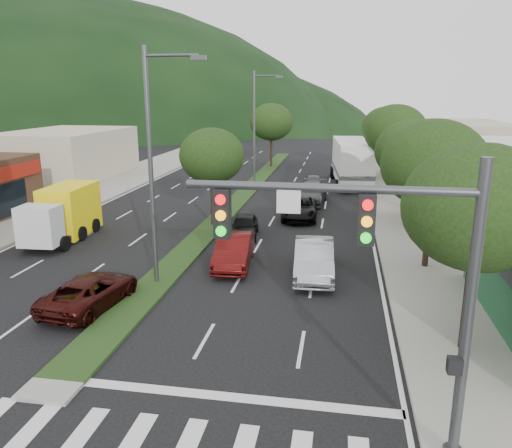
% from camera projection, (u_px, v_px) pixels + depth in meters
% --- Properties ---
extents(ground, '(160.00, 160.00, 0.00)m').
position_uv_depth(ground, '(58.00, 384.00, 14.50)').
color(ground, black).
rests_on(ground, ground).
extents(sidewalk_right, '(5.00, 90.00, 0.15)m').
position_uv_depth(sidewalk_right, '(404.00, 208.00, 36.25)').
color(sidewalk_right, gray).
rests_on(sidewalk_right, ground).
extents(sidewalk_left, '(6.00, 90.00, 0.15)m').
position_uv_depth(sidewalk_left, '(80.00, 196.00, 40.42)').
color(sidewalk_left, gray).
rests_on(sidewalk_left, ground).
extents(median, '(1.60, 56.00, 0.12)m').
position_uv_depth(median, '(244.00, 194.00, 41.16)').
color(median, '#1C3312').
rests_on(median, ground).
extents(crosswalk, '(19.00, 2.20, 0.01)m').
position_uv_depth(crosswalk, '(15.00, 427.00, 12.59)').
color(crosswalk, silver).
rests_on(crosswalk, ground).
extents(traffic_signal, '(6.12, 0.40, 7.00)m').
position_uv_depth(traffic_signal, '(394.00, 269.00, 10.36)').
color(traffic_signal, '#47494C').
rests_on(traffic_signal, ground).
extents(bldg_left_far, '(9.00, 14.00, 4.60)m').
position_uv_depth(bldg_left_far, '(67.00, 154.00, 49.41)').
color(bldg_left_far, beige).
rests_on(bldg_left_far, ground).
extents(bldg_right_far, '(10.00, 16.00, 5.20)m').
position_uv_depth(bldg_right_far, '(454.00, 147.00, 52.55)').
color(bldg_right_far, beige).
rests_on(bldg_right_far, ground).
extents(hill_far, '(176.00, 132.00, 82.00)m').
position_uv_depth(hill_far, '(8.00, 124.00, 132.40)').
color(hill_far, black).
rests_on(hill_far, ground).
extents(tree_r_a, '(4.60, 4.60, 6.63)m').
position_uv_depth(tree_r_a, '(478.00, 207.00, 15.11)').
color(tree_r_a, black).
rests_on(tree_r_a, sidewalk_right).
extents(tree_r_b, '(4.80, 4.80, 6.94)m').
position_uv_depth(tree_r_b, '(434.00, 164.00, 22.67)').
color(tree_r_b, black).
rests_on(tree_r_b, sidewalk_right).
extents(tree_r_c, '(4.40, 4.40, 6.48)m').
position_uv_depth(tree_r_c, '(411.00, 151.00, 30.37)').
color(tree_r_c, black).
rests_on(tree_r_c, sidewalk_right).
extents(tree_r_d, '(5.00, 5.00, 7.17)m').
position_uv_depth(tree_r_d, '(396.00, 131.00, 39.78)').
color(tree_r_d, black).
rests_on(tree_r_d, sidewalk_right).
extents(tree_r_e, '(4.60, 4.60, 6.71)m').
position_uv_depth(tree_r_e, '(385.00, 127.00, 49.39)').
color(tree_r_e, black).
rests_on(tree_r_e, sidewalk_right).
extents(tree_med_near, '(4.00, 4.00, 6.02)m').
position_uv_depth(tree_med_near, '(212.00, 156.00, 30.51)').
color(tree_med_near, black).
rests_on(tree_med_near, median).
extents(tree_med_far, '(4.80, 4.80, 6.94)m').
position_uv_depth(tree_med_far, '(271.00, 122.00, 55.13)').
color(tree_med_far, black).
rests_on(tree_med_far, median).
extents(streetlight_near, '(2.60, 0.25, 10.00)m').
position_uv_depth(streetlight_near, '(155.00, 157.00, 20.66)').
color(streetlight_near, '#47494C').
rests_on(streetlight_near, ground).
extents(streetlight_mid, '(2.60, 0.25, 10.00)m').
position_uv_depth(streetlight_mid, '(256.00, 123.00, 44.47)').
color(streetlight_mid, '#47494C').
rests_on(streetlight_mid, ground).
extents(sedan_silver, '(2.04, 5.09, 1.64)m').
position_uv_depth(sedan_silver, '(314.00, 259.00, 22.82)').
color(sedan_silver, '#ABAEB3').
rests_on(sedan_silver, ground).
extents(suv_maroon, '(2.67, 4.87, 1.29)m').
position_uv_depth(suv_maroon, '(90.00, 291.00, 19.53)').
color(suv_maroon, black).
rests_on(suv_maroon, ground).
extents(car_queue_a, '(1.97, 3.99, 1.31)m').
position_uv_depth(car_queue_a, '(244.00, 226.00, 29.05)').
color(car_queue_a, black).
rests_on(car_queue_a, ground).
extents(car_queue_b, '(2.50, 5.41, 1.53)m').
position_uv_depth(car_queue_b, '(311.00, 193.00, 38.02)').
color(car_queue_b, '#494A4E').
rests_on(car_queue_b, ground).
extents(car_queue_c, '(2.01, 4.75, 1.52)m').
position_uv_depth(car_queue_c, '(234.00, 251.00, 24.18)').
color(car_queue_c, '#500D0D').
rests_on(car_queue_c, ground).
extents(car_queue_d, '(2.50, 5.03, 1.37)m').
position_uv_depth(car_queue_d, '(300.00, 208.00, 33.34)').
color(car_queue_d, black).
rests_on(car_queue_d, ground).
extents(car_queue_e, '(1.98, 3.98, 1.30)m').
position_uv_depth(car_queue_e, '(313.00, 183.00, 42.82)').
color(car_queue_e, '#4F4F54').
rests_on(car_queue_e, ground).
extents(box_truck, '(2.62, 6.14, 2.97)m').
position_uv_depth(box_truck, '(65.00, 215.00, 28.53)').
color(box_truck, silver).
rests_on(box_truck, ground).
extents(motorhome, '(4.00, 10.55, 3.97)m').
position_uv_depth(motorhome, '(352.00, 161.00, 45.44)').
color(motorhome, white).
rests_on(motorhome, ground).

